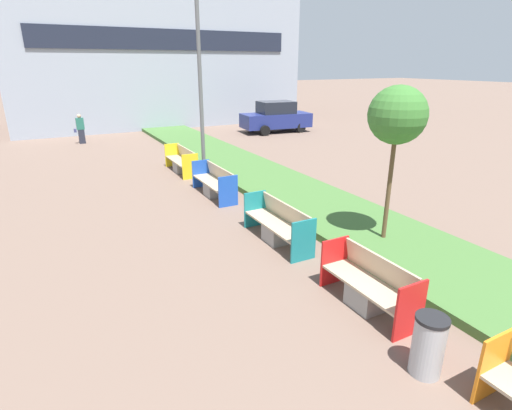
{
  "coord_description": "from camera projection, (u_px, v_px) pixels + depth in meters",
  "views": [
    {
      "loc": [
        -3.63,
        2.45,
        4.05
      ],
      "look_at": [
        0.9,
        11.01,
        0.6
      ],
      "focal_mm": 28.0,
      "sensor_mm": 36.0,
      "label": 1
    }
  ],
  "objects": [
    {
      "name": "building_backdrop",
      "position": [
        152.0,
        50.0,
        28.14
      ],
      "size": [
        18.75,
        9.01,
        9.81
      ],
      "color": "#939EAD",
      "rests_on": "ground"
    },
    {
      "name": "pedestrian_walking",
      "position": [
        81.0,
        129.0,
        21.05
      ],
      "size": [
        0.53,
        0.24,
        1.55
      ],
      "color": "#232633",
      "rests_on": "ground"
    },
    {
      "name": "bench_red_frame",
      "position": [
        369.0,
        288.0,
        6.93
      ],
      "size": [
        0.65,
        1.89,
        0.94
      ],
      "color": "gray",
      "rests_on": "ground"
    },
    {
      "name": "street_lamp_post",
      "position": [
        200.0,
        68.0,
        14.03
      ],
      "size": [
        0.24,
        0.44,
        7.05
      ],
      "color": "#56595B",
      "rests_on": "ground"
    },
    {
      "name": "bench_yellow_frame",
      "position": [
        182.0,
        163.0,
        15.61
      ],
      "size": [
        0.65,
        2.28,
        0.94
      ],
      "color": "gray",
      "rests_on": "ground"
    },
    {
      "name": "sapling_tree_near",
      "position": [
        397.0,
        116.0,
        8.47
      ],
      "size": [
        1.25,
        1.25,
        3.64
      ],
      "color": "brown",
      "rests_on": "ground"
    },
    {
      "name": "parked_car_distant",
      "position": [
        276.0,
        117.0,
        24.55
      ],
      "size": [
        4.36,
        2.17,
        1.86
      ],
      "rotation": [
        0.0,
        0.0,
        -0.1
      ],
      "color": "navy",
      "rests_on": "ground"
    },
    {
      "name": "litter_bin",
      "position": [
        428.0,
        345.0,
        5.4
      ],
      "size": [
        0.44,
        0.44,
        0.89
      ],
      "color": "#9EA0A5",
      "rests_on": "ground"
    },
    {
      "name": "bench_blue_frame",
      "position": [
        215.0,
        185.0,
        12.79
      ],
      "size": [
        0.65,
        2.32,
        0.94
      ],
      "color": "gray",
      "rests_on": "ground"
    },
    {
      "name": "bench_teal_frame",
      "position": [
        278.0,
        227.0,
        9.49
      ],
      "size": [
        0.65,
        2.27,
        0.94
      ],
      "color": "gray",
      "rests_on": "ground"
    },
    {
      "name": "planter_grass_strip",
      "position": [
        307.0,
        199.0,
        12.29
      ],
      "size": [
        2.8,
        120.0,
        0.18
      ],
      "color": "#426B33",
      "rests_on": "ground"
    }
  ]
}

